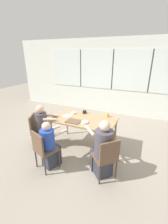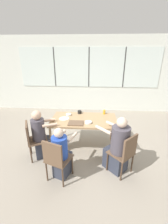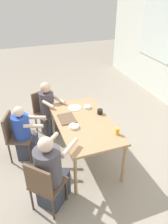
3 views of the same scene
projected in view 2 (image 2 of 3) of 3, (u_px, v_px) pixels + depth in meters
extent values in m
plane|color=gray|center=(84.00, 147.00, 3.77)|extent=(16.00, 16.00, 0.00)
cube|color=silver|center=(89.00, 75.00, 5.72)|extent=(8.40, 0.06, 2.80)
cube|color=silver|center=(89.00, 68.00, 5.57)|extent=(5.20, 0.02, 1.42)
cube|color=#333333|center=(55.00, 67.00, 5.65)|extent=(0.04, 0.01, 1.42)
cube|color=#333333|center=(89.00, 68.00, 5.57)|extent=(0.04, 0.01, 1.42)
cube|color=#333333|center=(124.00, 68.00, 5.48)|extent=(0.04, 0.01, 1.42)
cube|color=tan|center=(84.00, 120.00, 3.50)|extent=(1.52, 0.86, 0.04)
cylinder|color=tan|center=(51.00, 142.00, 3.33)|extent=(0.05, 0.05, 0.72)
cylinder|color=tan|center=(115.00, 144.00, 3.24)|extent=(0.05, 0.05, 0.72)
cylinder|color=tan|center=(59.00, 126.00, 4.04)|extent=(0.05, 0.05, 0.72)
cylinder|color=tan|center=(112.00, 128.00, 3.95)|extent=(0.05, 0.05, 0.72)
cube|color=brown|center=(121.00, 153.00, 2.85)|extent=(0.57, 0.57, 0.03)
cube|color=brown|center=(130.00, 147.00, 2.64)|extent=(0.30, 0.29, 0.42)
cylinder|color=#4C3828|center=(107.00, 162.00, 2.95)|extent=(0.03, 0.03, 0.42)
cylinder|color=#4C3828|center=(118.00, 155.00, 3.15)|extent=(0.03, 0.03, 0.42)
cylinder|color=#4C3828|center=(121.00, 171.00, 2.71)|extent=(0.03, 0.03, 0.42)
cylinder|color=#4C3828|center=(132.00, 163.00, 2.91)|extent=(0.03, 0.03, 0.42)
cube|color=brown|center=(38.00, 140.00, 3.27)|extent=(0.53, 0.53, 0.03)
cube|color=brown|center=(28.00, 133.00, 3.13)|extent=(0.19, 0.36, 0.42)
cylinder|color=#4C3828|center=(46.00, 143.00, 3.55)|extent=(0.03, 0.03, 0.42)
cylinder|color=#4C3828|center=(47.00, 151.00, 3.26)|extent=(0.03, 0.03, 0.42)
cylinder|color=#4C3828|center=(31.00, 146.00, 3.45)|extent=(0.03, 0.03, 0.42)
cylinder|color=#4C3828|center=(31.00, 155.00, 3.15)|extent=(0.03, 0.03, 0.42)
cube|color=brown|center=(59.00, 158.00, 2.70)|extent=(0.51, 0.51, 0.03)
cube|color=brown|center=(52.00, 154.00, 2.47)|extent=(0.37, 0.17, 0.42)
cylinder|color=#4C3828|center=(57.00, 160.00, 2.99)|extent=(0.03, 0.03, 0.42)
cylinder|color=#4C3828|center=(72.00, 165.00, 2.86)|extent=(0.03, 0.03, 0.42)
cylinder|color=#4C3828|center=(47.00, 172.00, 2.71)|extent=(0.03, 0.03, 0.42)
cylinder|color=#4C3828|center=(63.00, 178.00, 2.58)|extent=(0.03, 0.03, 0.42)
cube|color=#333847|center=(115.00, 159.00, 3.00)|extent=(0.51, 0.51, 0.44)
cylinder|color=#4C4751|center=(120.00, 140.00, 2.78)|extent=(0.34, 0.34, 0.52)
sphere|color=beige|center=(122.00, 123.00, 2.64)|extent=(0.19, 0.19, 0.19)
cylinder|color=beige|center=(103.00, 130.00, 2.84)|extent=(0.31, 0.31, 0.06)
cylinder|color=beige|center=(114.00, 125.00, 3.02)|extent=(0.31, 0.31, 0.06)
cube|color=#333847|center=(43.00, 147.00, 3.38)|extent=(0.41, 0.37, 0.44)
cylinder|color=#4C4751|center=(38.00, 130.00, 3.19)|extent=(0.28, 0.28, 0.47)
sphere|color=#DBB293|center=(36.00, 115.00, 3.06)|extent=(0.20, 0.20, 0.20)
cylinder|color=#DBB293|center=(48.00, 120.00, 3.33)|extent=(0.30, 0.18, 0.06)
cylinder|color=#DBB293|center=(50.00, 125.00, 3.11)|extent=(0.30, 0.18, 0.06)
cube|color=#333847|center=(63.00, 164.00, 2.86)|extent=(0.36, 0.41, 0.44)
cylinder|color=#284CB7|center=(60.00, 147.00, 2.65)|extent=(0.28, 0.28, 0.41)
sphere|color=beige|center=(59.00, 133.00, 2.55)|extent=(0.17, 0.17, 0.17)
cylinder|color=beige|center=(61.00, 134.00, 2.87)|extent=(0.17, 0.31, 0.06)
cylinder|color=beige|center=(72.00, 137.00, 2.77)|extent=(0.17, 0.31, 0.06)
cube|color=brown|center=(76.00, 123.00, 3.27)|extent=(0.33, 0.25, 0.02)
cylinder|color=black|center=(80.00, 112.00, 3.80)|extent=(0.09, 0.09, 0.08)
torus|color=black|center=(81.00, 112.00, 3.79)|extent=(0.01, 0.06, 0.06)
cylinder|color=gold|center=(104.00, 112.00, 3.76)|extent=(0.06, 0.06, 0.11)
cylinder|color=white|center=(69.00, 115.00, 3.69)|extent=(0.13, 0.13, 0.04)
cylinder|color=white|center=(88.00, 122.00, 3.29)|extent=(0.15, 0.15, 0.04)
cylinder|color=beige|center=(64.00, 119.00, 3.51)|extent=(0.24, 0.24, 0.01)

